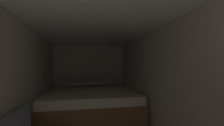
{
  "coord_description": "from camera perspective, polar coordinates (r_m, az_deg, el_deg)",
  "views": [
    {
      "loc": [
        -0.21,
        -0.47,
        1.39
      ],
      "look_at": [
        0.37,
        2.47,
        1.46
      ],
      "focal_mm": 23.78,
      "sensor_mm": 36.0,
      "label": 1
    }
  ],
  "objects": [
    {
      "name": "wall_right",
      "position": [
        2.72,
        19.77,
        -8.34
      ],
      "size": [
        0.05,
        5.26,
        2.11
      ],
      "primitive_type": "cube",
      "color": "beige",
      "rests_on": "ground"
    },
    {
      "name": "bed",
      "position": [
        4.01,
        -8.12,
        -15.72
      ],
      "size": [
        2.18,
        2.08,
        0.91
      ],
      "color": "brown",
      "rests_on": "ground"
    },
    {
      "name": "ceiling_slab",
      "position": [
        2.44,
        -5.97,
        16.38
      ],
      "size": [
        2.4,
        5.26,
        0.05
      ],
      "primitive_type": "cube",
      "color": "white",
      "rests_on": "wall_left"
    },
    {
      "name": "wall_left",
      "position": [
        2.53,
        -33.92,
        -8.74
      ],
      "size": [
        0.05,
        5.26,
        2.11
      ],
      "primitive_type": "cube",
      "color": "beige",
      "rests_on": "ground"
    },
    {
      "name": "wall_back",
      "position": [
        4.99,
        -8.77,
        -5.13
      ],
      "size": [
        2.4,
        0.05,
        2.11
      ],
      "primitive_type": "cube",
      "color": "beige",
      "rests_on": "ground"
    }
  ]
}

